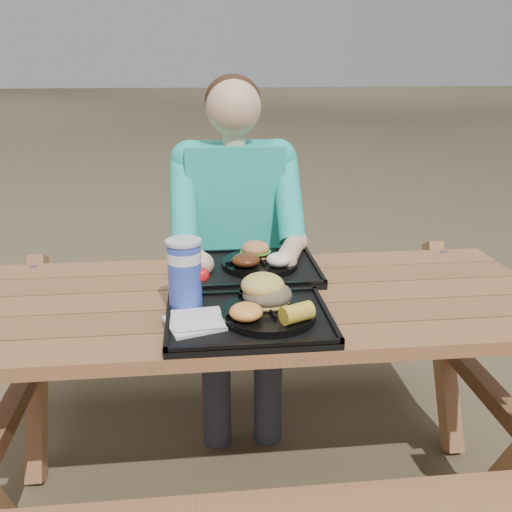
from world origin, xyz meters
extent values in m
plane|color=#999999|center=(0.00, 0.00, 0.00)|extent=(60.00, 60.00, 0.00)
cube|color=black|center=(-0.04, -0.20, 0.76)|extent=(0.45, 0.35, 0.02)
cube|color=black|center=(0.01, 0.20, 0.76)|extent=(0.45, 0.35, 0.02)
cylinder|color=black|center=(0.01, -0.20, 0.78)|extent=(0.26, 0.26, 0.02)
cylinder|color=black|center=(0.04, 0.21, 0.78)|extent=(0.26, 0.26, 0.02)
cube|color=silver|center=(-0.19, -0.23, 0.78)|extent=(0.18, 0.18, 0.02)
cylinder|color=#1633AC|center=(-0.21, -0.11, 0.87)|extent=(0.09, 0.09, 0.19)
cylinder|color=black|center=(-0.04, -0.08, 0.79)|extent=(0.05, 0.05, 0.03)
cylinder|color=gold|center=(0.02, -0.07, 0.78)|extent=(0.05, 0.05, 0.03)
ellipsoid|color=#FF9F43|center=(-0.05, -0.25, 0.81)|extent=(0.09, 0.09, 0.04)
cube|color=black|center=(-0.16, 0.22, 0.77)|extent=(0.04, 0.18, 0.01)
ellipsoid|color=#502510|center=(-0.02, 0.16, 0.81)|extent=(0.09, 0.09, 0.04)
ellipsoid|color=white|center=(0.09, 0.15, 0.81)|extent=(0.08, 0.08, 0.05)
camera|label=1|loc=(-0.17, -1.61, 1.44)|focal=40.00mm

